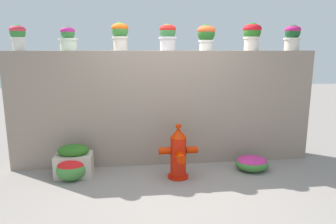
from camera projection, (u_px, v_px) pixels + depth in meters
ground_plane at (174, 193)px, 4.11m from camera, size 24.00×24.00×0.00m
stone_wall at (164, 107)px, 5.16m from camera, size 4.94×0.41×1.87m
potted_plant_0 at (18, 35)px, 4.66m from camera, size 0.24×0.24×0.39m
potted_plant_1 at (68, 38)px, 4.75m from camera, size 0.29×0.29×0.37m
potted_plant_2 at (120, 34)px, 4.84m from camera, size 0.27×0.27×0.44m
potted_plant_3 at (168, 35)px, 4.94m from camera, size 0.29×0.29×0.42m
potted_plant_4 at (206, 35)px, 4.98m from camera, size 0.30×0.30×0.41m
potted_plant_5 at (252, 34)px, 5.05m from camera, size 0.30×0.30×0.44m
potted_plant_6 at (292, 36)px, 5.18m from camera, size 0.28×0.28×0.42m
fire_hydrant at (178, 154)px, 4.55m from camera, size 0.58×0.47×0.82m
flower_bush_left at (71, 168)px, 4.53m from camera, size 0.44×0.39×0.33m
flower_bush_right at (252, 163)px, 4.89m from camera, size 0.52×0.47×0.23m
planter_box at (74, 161)px, 4.65m from camera, size 0.54×0.36×0.49m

